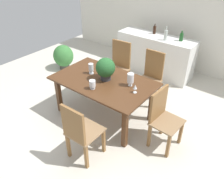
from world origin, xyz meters
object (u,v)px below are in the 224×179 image
(chair_far_left, at_px, (119,63))
(crystal_vase_right, at_px, (131,78))
(crystal_vase_center_near, at_px, (91,68))
(kitchen_counter, at_px, (155,55))
(chair_foot_end, at_px, (162,116))
(dining_table, at_px, (104,85))
(wine_bottle_clear, at_px, (154,30))
(wine_glass, at_px, (135,87))
(flower_centerpiece, at_px, (105,68))
(potted_plant_floor, at_px, (63,56))
(wine_bottle_tall, at_px, (181,37))
(crystal_vase_left, at_px, (92,84))
(chair_near_right, at_px, (80,131))
(wine_bottle_green, at_px, (166,35))
(chair_far_right, at_px, (151,75))

(chair_far_left, bearing_deg, crystal_vase_right, -49.47)
(crystal_vase_center_near, bearing_deg, kitchen_counter, 83.88)
(chair_foot_end, xyz_separation_m, crystal_vase_right, (-0.68, 0.13, 0.35))
(dining_table, height_order, crystal_vase_right, crystal_vase_right)
(chair_far_left, height_order, wine_bottle_clear, wine_bottle_clear)
(wine_glass, xyz_separation_m, wine_bottle_clear, (-0.89, 2.19, 0.18))
(crystal_vase_center_near, bearing_deg, flower_centerpiece, -0.93)
(wine_bottle_clear, bearing_deg, chair_foot_end, -57.48)
(flower_centerpiece, relative_size, potted_plant_floor, 0.63)
(chair_foot_end, xyz_separation_m, wine_bottle_clear, (-1.40, 2.19, 0.49))
(chair_foot_end, relative_size, wine_bottle_tall, 4.35)
(kitchen_counter, height_order, potted_plant_floor, kitchen_counter)
(crystal_vase_right, bearing_deg, kitchen_counter, 106.54)
(chair_far_left, bearing_deg, wine_bottle_tall, 48.83)
(crystal_vase_left, distance_m, wine_bottle_clear, 2.54)
(crystal_vase_right, distance_m, wine_glass, 0.22)
(chair_far_left, height_order, chair_near_right, chair_far_left)
(flower_centerpiece, distance_m, crystal_vase_left, 0.39)
(crystal_vase_right, bearing_deg, wine_bottle_green, 99.54)
(dining_table, bearing_deg, chair_near_right, -68.65)
(potted_plant_floor, bearing_deg, wine_glass, -17.80)
(kitchen_counter, bearing_deg, chair_foot_end, -58.64)
(crystal_vase_center_near, xyz_separation_m, wine_bottle_green, (0.49, 1.90, 0.18))
(crystal_vase_right, relative_size, kitchen_counter, 0.12)
(wine_bottle_clear, bearing_deg, chair_far_left, -97.23)
(crystal_vase_left, bearing_deg, wine_bottle_green, 86.89)
(crystal_vase_right, distance_m, potted_plant_floor, 2.67)
(wine_bottle_tall, xyz_separation_m, potted_plant_floor, (-2.49, -1.27, -0.70))
(crystal_vase_center_near, bearing_deg, wine_glass, -2.95)
(chair_near_right, xyz_separation_m, crystal_vase_center_near, (-0.72, 1.06, 0.33))
(dining_table, relative_size, wine_glass, 12.35)
(crystal_vase_right, bearing_deg, wine_bottle_tall, 90.40)
(chair_far_left, bearing_deg, crystal_vase_center_near, -90.08)
(chair_far_right, distance_m, wine_bottle_green, 1.10)
(chair_foot_end, bearing_deg, wine_bottle_clear, 36.35)
(wine_glass, distance_m, kitchen_counter, 2.24)
(chair_foot_end, bearing_deg, crystal_vase_right, 83.29)
(wine_bottle_green, bearing_deg, crystal_vase_left, -93.11)
(kitchen_counter, xyz_separation_m, potted_plant_floor, (-1.93, -1.21, -0.14))
(wine_bottle_tall, distance_m, potted_plant_floor, 2.88)
(flower_centerpiece, xyz_separation_m, wine_glass, (0.63, -0.04, -0.12))
(chair_foot_end, xyz_separation_m, flower_centerpiece, (-1.14, 0.04, 0.43))
(crystal_vase_right, relative_size, wine_bottle_tall, 1.01)
(chair_far_right, bearing_deg, flower_centerpiece, -112.15)
(chair_foot_end, height_order, flower_centerpiece, flower_centerpiece)
(crystal_vase_center_near, bearing_deg, chair_near_right, -55.64)
(chair_far_left, xyz_separation_m, crystal_vase_left, (0.43, -1.32, 0.27))
(chair_foot_end, xyz_separation_m, potted_plant_floor, (-3.19, 0.86, -0.21))
(chair_foot_end, xyz_separation_m, wine_bottle_green, (-0.99, 1.95, 0.51))
(flower_centerpiece, relative_size, crystal_vase_center_near, 2.03)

